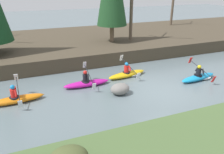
# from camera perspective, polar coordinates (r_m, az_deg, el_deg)

# --- Properties ---
(ground_plane) EXTENTS (90.00, 90.00, 0.00)m
(ground_plane) POSITION_cam_1_polar(r_m,az_deg,el_deg) (12.65, 13.59, -3.70)
(ground_plane) COLOR slate
(riverbank_far) EXTENTS (44.00, 11.28, 1.00)m
(riverbank_far) POSITION_cam_1_polar(r_m,az_deg,el_deg) (21.39, -2.24, 9.42)
(riverbank_far) COLOR #473D2D
(riverbank_far) RESTS_ON ground
(bare_tree_mid_upstream) EXTENTS (3.27, 3.23, 5.91)m
(bare_tree_mid_upstream) POSITION_cam_1_polar(r_m,az_deg,el_deg) (19.30, 5.09, 17.77)
(bare_tree_mid_upstream) COLOR brown
(bare_tree_mid_upstream) RESTS_ON riverbank_far
(bare_tree_mid_downstream) EXTENTS (2.98, 2.94, 5.35)m
(bare_tree_mid_downstream) POSITION_cam_1_polar(r_m,az_deg,el_deg) (27.75, 15.60, 18.14)
(bare_tree_mid_downstream) COLOR brown
(bare_tree_mid_downstream) RESTS_ON riverbank_far
(kayaker_lead) EXTENTS (2.80, 2.07, 1.20)m
(kayaker_lead) POSITION_cam_1_polar(r_m,az_deg,el_deg) (14.78, 21.89, 0.07)
(kayaker_lead) COLOR #1993D6
(kayaker_lead) RESTS_ON ground
(kayaker_middle) EXTENTS (2.80, 2.07, 1.20)m
(kayaker_middle) POSITION_cam_1_polar(r_m,az_deg,el_deg) (14.24, 4.30, 0.89)
(kayaker_middle) COLOR yellow
(kayaker_middle) RESTS_ON ground
(kayaker_trailing) EXTENTS (2.77, 2.06, 1.20)m
(kayaker_trailing) POSITION_cam_1_polar(r_m,az_deg,el_deg) (12.92, -6.58, -1.50)
(kayaker_trailing) COLOR #C61999
(kayaker_trailing) RESTS_ON ground
(kayaker_far_back) EXTENTS (2.79, 2.07, 1.20)m
(kayaker_far_back) POSITION_cam_1_polar(r_m,az_deg,el_deg) (12.12, -23.72, -5.21)
(kayaker_far_back) COLOR orange
(kayaker_far_back) RESTS_ON ground
(boulder_midstream) EXTENTS (1.07, 0.84, 0.60)m
(boulder_midstream) POSITION_cam_1_polar(r_m,az_deg,el_deg) (11.92, 2.10, -3.13)
(boulder_midstream) COLOR gray
(boulder_midstream) RESTS_ON ground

